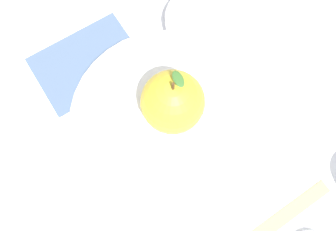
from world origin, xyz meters
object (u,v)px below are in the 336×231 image
(linen_napkin, at_px, (87,63))
(side_bowl, at_px, (204,23))
(dinner_plate, at_px, (168,118))
(apple, at_px, (173,102))

(linen_napkin, bearing_deg, side_bowl, -34.19)
(dinner_plate, bearing_deg, linen_napkin, 90.68)
(dinner_plate, xyz_separation_m, side_bowl, (0.15, 0.05, 0.01))
(side_bowl, bearing_deg, linen_napkin, 145.81)
(dinner_plate, relative_size, side_bowl, 2.31)
(dinner_plate, relative_size, apple, 2.76)
(apple, height_order, linen_napkin, apple)
(dinner_plate, bearing_deg, side_bowl, 17.59)
(apple, height_order, side_bowl, apple)
(apple, relative_size, side_bowl, 0.84)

